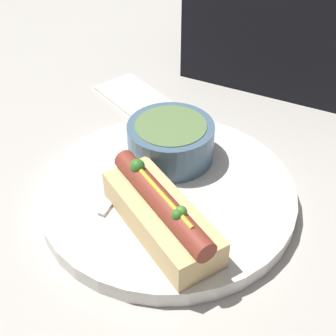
# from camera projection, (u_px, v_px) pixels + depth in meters

# --- Properties ---
(ground_plane) EXTENTS (4.00, 4.00, 0.00)m
(ground_plane) POSITION_uv_depth(u_px,v_px,m) (168.00, 199.00, 0.55)
(ground_plane) COLOR #BCB7AD
(dinner_plate) EXTENTS (0.29, 0.29, 0.02)m
(dinner_plate) POSITION_uv_depth(u_px,v_px,m) (168.00, 193.00, 0.54)
(dinner_plate) COLOR white
(dinner_plate) RESTS_ON ground_plane
(hot_dog) EXTENTS (0.16, 0.13, 0.06)m
(hot_dog) POSITION_uv_depth(u_px,v_px,m) (161.00, 213.00, 0.47)
(hot_dog) COLOR #E5C17F
(hot_dog) RESTS_ON dinner_plate
(soup_bowl) EXTENTS (0.10, 0.10, 0.05)m
(soup_bowl) POSITION_uv_depth(u_px,v_px,m) (171.00, 139.00, 0.56)
(soup_bowl) COLOR slate
(soup_bowl) RESTS_ON dinner_plate
(spoon) EXTENTS (0.03, 0.16, 0.01)m
(spoon) POSITION_uv_depth(u_px,v_px,m) (148.00, 152.00, 0.58)
(spoon) COLOR #B7B7BC
(spoon) RESTS_ON dinner_plate
(napkin) EXTENTS (0.15, 0.12, 0.01)m
(napkin) POSITION_uv_depth(u_px,v_px,m) (135.00, 96.00, 0.72)
(napkin) COLOR white
(napkin) RESTS_ON ground_plane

